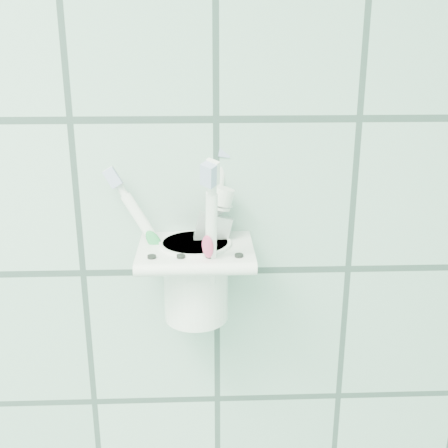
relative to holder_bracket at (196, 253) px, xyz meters
name	(u,v)px	position (x,y,z in m)	size (l,w,h in m)	color
holder_bracket	(196,253)	(0.00, 0.00, 0.00)	(0.13, 0.11, 0.04)	white
cup	(196,277)	(0.00, 0.00, -0.03)	(0.08, 0.08, 0.10)	white
toothbrush_pink	(200,233)	(0.00, 0.00, 0.03)	(0.10, 0.04, 0.19)	white
toothbrush_blue	(201,230)	(0.01, -0.01, 0.03)	(0.04, 0.07, 0.21)	white
toothbrush_orange	(209,230)	(0.01, -0.01, 0.03)	(0.02, 0.07, 0.21)	white
toothpaste_tube	(193,240)	(0.00, 0.01, 0.01)	(0.07, 0.03, 0.16)	silver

